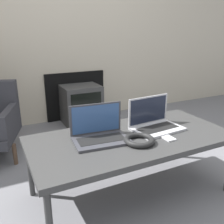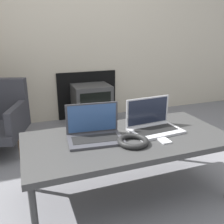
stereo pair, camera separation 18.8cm
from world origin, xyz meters
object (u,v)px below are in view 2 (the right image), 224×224
at_px(headphones, 133,141).
at_px(phone, 162,139).
at_px(laptop_left, 94,132).
at_px(laptop_right, 153,123).
at_px(tv, 92,104).

distance_m(headphones, phone, 0.20).
xyz_separation_m(laptop_left, phone, (0.40, -0.17, -0.04)).
height_order(laptop_right, phone, laptop_right).
distance_m(laptop_right, phone, 0.18).
bearing_deg(phone, tv, 90.26).
relative_size(phone, tv, 0.29).
height_order(laptop_left, laptop_right, same).
bearing_deg(tv, phone, -89.74).
distance_m(laptop_left, tv, 1.54).
bearing_deg(tv, laptop_left, -105.08).
height_order(headphones, tv, same).
relative_size(laptop_right, headphones, 1.86).
relative_size(laptop_right, tv, 0.77).
height_order(laptop_left, phone, laptop_left).
relative_size(laptop_right, phone, 2.64).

